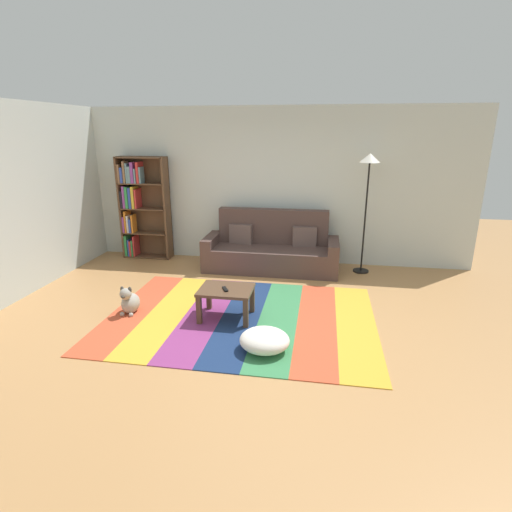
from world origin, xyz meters
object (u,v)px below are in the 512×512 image
object	(u,v)px
couch	(271,250)
coffee_table	(226,294)
bookshelf	(139,205)
dog	(130,302)
standing_lamp	(369,174)
tv_remote	(225,289)
pouf	(265,340)

from	to	relation	value
couch	coffee_table	distance (m)	2.03
couch	bookshelf	bearing A→B (deg)	173.51
dog	standing_lamp	distance (m)	4.07
couch	tv_remote	size ratio (longest dim) A/B	15.07
standing_lamp	dog	bearing A→B (deg)	-145.15
standing_lamp	tv_remote	world-z (taller)	standing_lamp
dog	tv_remote	size ratio (longest dim) A/B	2.65
standing_lamp	coffee_table	bearing A→B (deg)	-131.17
dog	couch	bearing A→B (deg)	52.57
pouf	tv_remote	world-z (taller)	tv_remote
bookshelf	dog	xyz separation A→B (m)	(0.91, -2.36, -0.82)
couch	bookshelf	distance (m)	2.59
dog	coffee_table	bearing A→B (deg)	3.13
standing_lamp	tv_remote	distance (m)	3.08
tv_remote	coffee_table	bearing A→B (deg)	62.20
couch	tv_remote	distance (m)	2.08
bookshelf	coffee_table	distance (m)	3.23
coffee_table	standing_lamp	size ratio (longest dim) A/B	0.34
standing_lamp	tv_remote	xyz separation A→B (m)	(-1.84, -2.15, -1.22)
bookshelf	pouf	distance (m)	4.18
tv_remote	bookshelf	bearing A→B (deg)	104.98
dog	tv_remote	world-z (taller)	tv_remote
bookshelf	coffee_table	xyz separation A→B (m)	(2.19, -2.29, -0.65)
coffee_table	tv_remote	distance (m)	0.10
coffee_table	standing_lamp	xyz separation A→B (m)	(1.84, 2.10, 1.30)
coffee_table	pouf	world-z (taller)	coffee_table
coffee_table	couch	bearing A→B (deg)	81.19
dog	tv_remote	distance (m)	1.31
couch	bookshelf	size ratio (longest dim) A/B	1.22
dog	standing_lamp	xyz separation A→B (m)	(3.12, 2.17, 1.47)
bookshelf	tv_remote	bearing A→B (deg)	-46.94
coffee_table	bookshelf	bearing A→B (deg)	133.62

